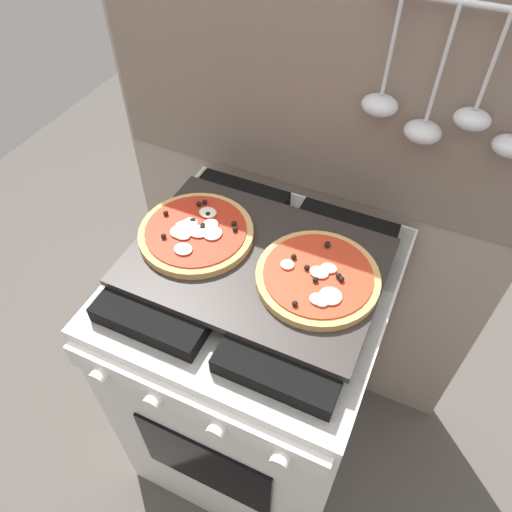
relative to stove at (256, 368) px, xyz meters
The scene contains 6 objects.
ground_plane 0.45m from the stove, 90.00° to the left, with size 4.00×4.00×0.00m, color #4C4742.
kitchen_backsplash 0.48m from the stove, 89.22° to the left, with size 1.10×0.09×1.55m.
stove is the anchor object (origin of this frame).
baking_tray 0.46m from the stove, 90.00° to the left, with size 0.54×0.38×0.02m, color #2D2826.
pizza_left 0.50m from the stove, behind, with size 0.26×0.26×0.03m.
pizza_right 0.50m from the stove, ahead, with size 0.26×0.26×0.03m.
Camera 1 is at (0.29, -0.64, 1.70)m, focal length 34.22 mm.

